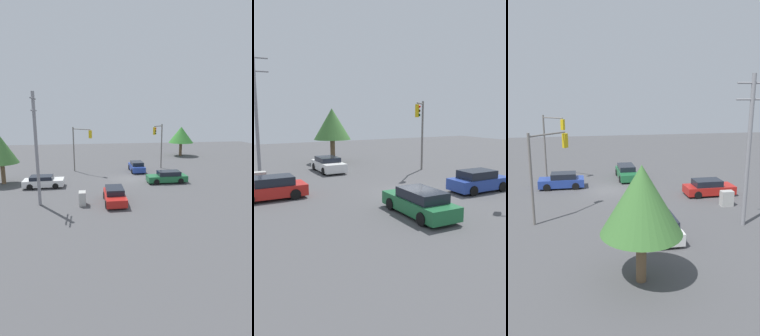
% 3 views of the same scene
% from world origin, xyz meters
% --- Properties ---
extents(ground_plane, '(80.00, 80.00, 0.00)m').
position_xyz_m(ground_plane, '(0.00, 0.00, 0.00)').
color(ground_plane, '#4C4C4F').
extents(sedan_blue, '(4.21, 1.93, 1.46)m').
position_xyz_m(sedan_blue, '(4.19, -1.60, 0.70)').
color(sedan_blue, '#233D93').
rests_on(sedan_blue, ground_plane).
extents(sedan_white, '(2.05, 4.42, 1.32)m').
position_xyz_m(sedan_white, '(-2.33, 10.36, 0.65)').
color(sedan_white, silver).
rests_on(sedan_white, ground_plane).
extents(sedan_green, '(1.94, 4.77, 1.41)m').
position_xyz_m(sedan_green, '(-2.39, -4.09, 0.68)').
color(sedan_green, '#1E6638').
rests_on(sedan_green, ground_plane).
extents(sedan_red, '(4.35, 1.97, 1.41)m').
position_xyz_m(sedan_red, '(-8.64, 2.94, 0.68)').
color(sedan_red, red).
rests_on(sedan_red, ground_plane).
extents(traffic_signal_main, '(2.30, 1.95, 6.65)m').
position_xyz_m(traffic_signal_main, '(5.17, -5.08, 4.46)').
color(traffic_signal_main, slate).
rests_on(traffic_signal_main, ground_plane).
extents(traffic_signal_cross, '(2.55, 2.67, 6.31)m').
position_xyz_m(traffic_signal_cross, '(4.86, 6.28, 4.30)').
color(traffic_signal_cross, slate).
rests_on(traffic_signal_cross, ground_plane).
extents(utility_pole_tall, '(2.20, 0.28, 10.03)m').
position_xyz_m(utility_pole_tall, '(-8.32, 9.76, 5.31)').
color(utility_pole_tall, gray).
rests_on(utility_pole_tall, ground_plane).
extents(electrical_cabinet, '(0.98, 0.62, 1.24)m').
position_xyz_m(electrical_cabinet, '(-8.93, 5.92, 0.62)').
color(electrical_cabinet, '#B2B2AD').
rests_on(electrical_cabinet, ground_plane).
extents(tree_far, '(3.87, 3.87, 5.72)m').
position_xyz_m(tree_far, '(-0.11, 15.25, 4.06)').
color(tree_far, brown).
rests_on(tree_far, ground_plane).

